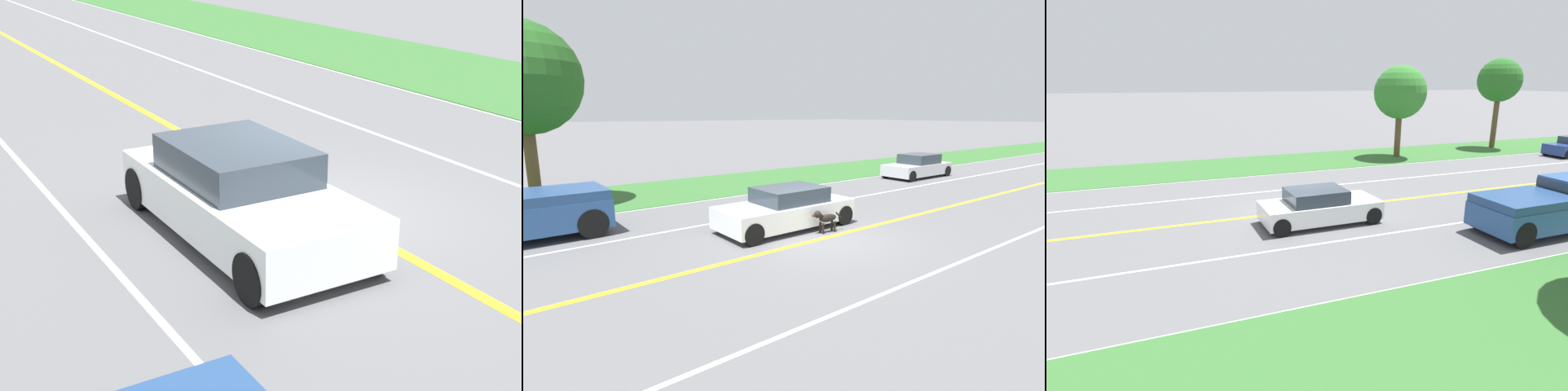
# 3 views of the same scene
# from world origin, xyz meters

# --- Properties ---
(ground_plane) EXTENTS (400.00, 400.00, 0.00)m
(ground_plane) POSITION_xyz_m (0.00, 0.00, 0.00)
(ground_plane) COLOR #5B5B5E
(centre_divider_line) EXTENTS (0.18, 160.00, 0.01)m
(centre_divider_line) POSITION_xyz_m (0.00, 0.00, 0.00)
(centre_divider_line) COLOR yellow
(centre_divider_line) RESTS_ON ground
(lane_edge_line_right) EXTENTS (0.14, 160.00, 0.01)m
(lane_edge_line_right) POSITION_xyz_m (7.00, 0.00, 0.00)
(lane_edge_line_right) COLOR white
(lane_edge_line_right) RESTS_ON ground
(lane_dash_same_dir) EXTENTS (0.10, 160.00, 0.01)m
(lane_dash_same_dir) POSITION_xyz_m (3.50, 0.00, 0.00)
(lane_dash_same_dir) COLOR white
(lane_dash_same_dir) RESTS_ON ground
(lane_dash_oncoming) EXTENTS (0.10, 160.00, 0.01)m
(lane_dash_oncoming) POSITION_xyz_m (-3.50, 0.00, 0.00)
(lane_dash_oncoming) COLOR white
(lane_dash_oncoming) RESTS_ON ground
(grass_verge_right) EXTENTS (6.00, 160.00, 0.03)m
(grass_verge_right) POSITION_xyz_m (10.00, 0.00, 0.01)
(grass_verge_right) COLOR #33662D
(grass_verge_right) RESTS_ON ground
(ego_car) EXTENTS (1.90, 4.41, 1.32)m
(ego_car) POSITION_xyz_m (1.56, 0.17, 0.63)
(ego_car) COLOR white
(ego_car) RESTS_ON ground
(dog) EXTENTS (0.30, 1.12, 0.75)m
(dog) POSITION_xyz_m (0.41, -0.44, 0.46)
(dog) COLOR black
(dog) RESTS_ON ground
(car_trailing_near) EXTENTS (1.93, 4.23, 1.33)m
(car_trailing_near) POSITION_xyz_m (5.39, -12.49, 0.62)
(car_trailing_near) COLOR silver
(car_trailing_near) RESTS_ON ground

